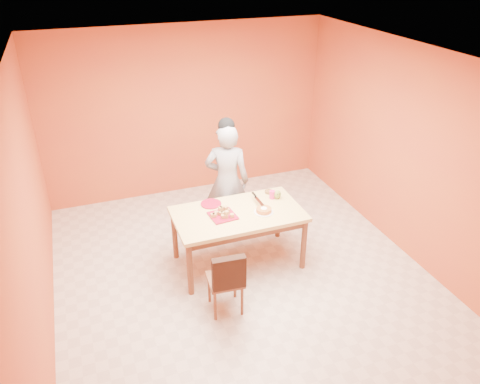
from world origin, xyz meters
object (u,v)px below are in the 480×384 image
object	(u,v)px
checker_tin	(269,192)
person	(227,181)
dining_table	(238,219)
egg_ornament	(277,195)
dining_chair	(226,279)
red_dinner_plate	(211,204)
magenta_glass	(272,195)
sponge_cake	(264,210)
pastry_platter	(223,216)

from	to	relation	value
checker_tin	person	bearing A→B (deg)	139.79
dining_table	egg_ornament	bearing A→B (deg)	14.60
egg_ornament	checker_tin	distance (m)	0.19
dining_chair	red_dinner_plate	bearing A→B (deg)	85.44
person	magenta_glass	distance (m)	0.69
sponge_cake	dining_chair	bearing A→B (deg)	-137.24
sponge_cake	pastry_platter	bearing A→B (deg)	170.60
egg_ornament	magenta_glass	world-z (taller)	egg_ornament
dining_table	checker_tin	bearing A→B (deg)	31.28
dining_chair	checker_tin	bearing A→B (deg)	53.25
dining_table	pastry_platter	world-z (taller)	pastry_platter
red_dinner_plate	magenta_glass	xyz separation A→B (m)	(0.80, -0.12, 0.05)
dining_table	egg_ornament	size ratio (longest dim) A/B	13.27
pastry_platter	red_dinner_plate	xyz separation A→B (m)	(-0.05, 0.33, -0.00)
person	pastry_platter	size ratio (longest dim) A/B	5.43
person	checker_tin	xyz separation A→B (m)	(0.46, -0.39, -0.06)
red_dinner_plate	sponge_cake	world-z (taller)	sponge_cake
person	red_dinner_plate	size ratio (longest dim) A/B	6.30
checker_tin	sponge_cake	bearing A→B (deg)	-120.12
dining_chair	pastry_platter	xyz separation A→B (m)	(0.23, 0.76, 0.34)
dining_chair	checker_tin	distance (m)	1.54
dining_table	checker_tin	distance (m)	0.67
egg_ornament	magenta_glass	distance (m)	0.07
person	egg_ornament	world-z (taller)	person
red_dinner_plate	dining_chair	bearing A→B (deg)	-99.22
sponge_cake	dining_table	bearing A→B (deg)	160.46
dining_chair	red_dinner_plate	xyz separation A→B (m)	(0.18, 1.10, 0.34)
egg_ornament	dining_table	bearing A→B (deg)	-158.72
dining_table	sponge_cake	xyz separation A→B (m)	(0.30, -0.11, 0.13)
sponge_cake	magenta_glass	distance (m)	0.38
dining_table	red_dinner_plate	size ratio (longest dim) A/B	6.07
dining_chair	magenta_glass	size ratio (longest dim) A/B	7.79
person	red_dinner_plate	world-z (taller)	person
magenta_glass	checker_tin	xyz separation A→B (m)	(0.02, 0.15, -0.04)
dining_chair	red_dinner_plate	distance (m)	1.16
egg_ornament	magenta_glass	size ratio (longest dim) A/B	1.13
sponge_cake	magenta_glass	size ratio (longest dim) A/B	1.80
egg_ornament	checker_tin	size ratio (longest dim) A/B	1.13
dining_table	dining_chair	xyz separation A→B (m)	(-0.43, -0.79, -0.23)
checker_tin	egg_ornament	bearing A→B (deg)	-76.59
red_dinner_plate	egg_ornament	world-z (taller)	egg_ornament
egg_ornament	sponge_cake	bearing A→B (deg)	-132.25
pastry_platter	magenta_glass	distance (m)	0.78
checker_tin	red_dinner_plate	bearing A→B (deg)	-177.87
red_dinner_plate	egg_ornament	size ratio (longest dim) A/B	2.19
dining_table	dining_chair	bearing A→B (deg)	-118.88
magenta_glass	checker_tin	size ratio (longest dim) A/B	1.00
dining_table	egg_ornament	world-z (taller)	egg_ornament
dining_chair	person	distance (m)	1.65
dining_chair	egg_ornament	world-z (taller)	egg_ornament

